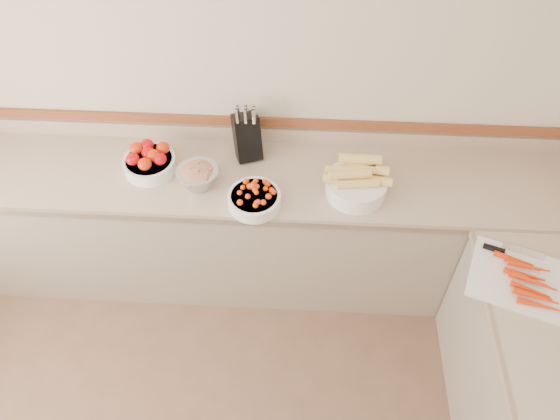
# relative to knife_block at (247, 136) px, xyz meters

# --- Properties ---
(back_wall) EXTENTS (4.00, 0.00, 4.00)m
(back_wall) POSITION_rel_knife_block_xyz_m (-0.13, 0.13, 0.26)
(back_wall) COLOR beige
(back_wall) RESTS_ON ground_plane
(counter_back) EXTENTS (4.00, 0.65, 1.08)m
(counter_back) POSITION_rel_knife_block_xyz_m (-0.13, -0.19, -0.59)
(counter_back) COLOR tan
(counter_back) RESTS_ON ground_plane
(knife_block) EXTENTS (0.20, 0.21, 0.35)m
(knife_block) POSITION_rel_knife_block_xyz_m (0.00, 0.00, 0.00)
(knife_block) COLOR black
(knife_block) RESTS_ON counter_back
(tomato_bowl) EXTENTS (0.30, 0.30, 0.15)m
(tomato_bowl) POSITION_rel_knife_block_xyz_m (-0.55, -0.15, -0.08)
(tomato_bowl) COLOR white
(tomato_bowl) RESTS_ON counter_back
(cherry_tomato_bowl) EXTENTS (0.29, 0.29, 0.16)m
(cherry_tomato_bowl) POSITION_rel_knife_block_xyz_m (0.07, -0.40, -0.09)
(cherry_tomato_bowl) COLOR white
(cherry_tomato_bowl) RESTS_ON counter_back
(corn_bowl) EXTENTS (0.38, 0.34, 0.25)m
(corn_bowl) POSITION_rel_knife_block_xyz_m (0.62, -0.27, -0.06)
(corn_bowl) COLOR white
(corn_bowl) RESTS_ON counter_back
(rhubarb_bowl) EXTENTS (0.24, 0.24, 0.14)m
(rhubarb_bowl) POSITION_rel_knife_block_xyz_m (-0.25, -0.26, -0.07)
(rhubarb_bowl) COLOR #B2B2BA
(rhubarb_bowl) RESTS_ON counter_back
(cutting_board) EXTENTS (0.59, 0.52, 0.07)m
(cutting_board) POSITION_rel_knife_block_xyz_m (1.41, -0.82, -0.12)
(cutting_board) COLOR white
(cutting_board) RESTS_ON counter_right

